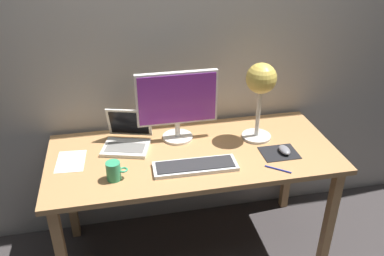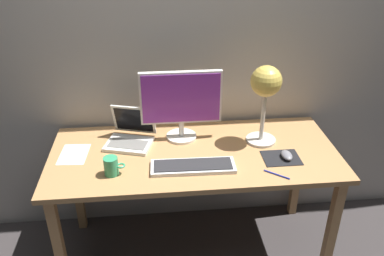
% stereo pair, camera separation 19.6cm
% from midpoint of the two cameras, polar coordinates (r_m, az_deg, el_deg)
% --- Properties ---
extents(ground_plane, '(4.80, 4.80, 0.00)m').
position_cam_midpoint_polar(ground_plane, '(2.71, 2.44, -16.80)').
color(ground_plane, '#383333').
rests_on(ground_plane, ground).
extents(back_wall, '(4.80, 0.06, 2.60)m').
position_cam_midpoint_polar(back_wall, '(2.38, 1.76, 13.28)').
color(back_wall, '#A8A099').
rests_on(back_wall, ground).
extents(desk, '(1.60, 0.70, 0.74)m').
position_cam_midpoint_polar(desk, '(2.29, 2.78, -5.14)').
color(desk, tan).
rests_on(desk, ground).
extents(monitor, '(0.46, 0.18, 0.41)m').
position_cam_midpoint_polar(monitor, '(2.27, 0.90, 3.68)').
color(monitor, silver).
rests_on(monitor, desk).
extents(keyboard_main, '(0.44, 0.15, 0.03)m').
position_cam_midpoint_polar(keyboard_main, '(2.10, 2.83, -5.51)').
color(keyboard_main, silver).
rests_on(keyboard_main, desk).
extents(laptop, '(0.31, 0.30, 0.20)m').
position_cam_midpoint_polar(laptop, '(2.33, -6.25, -0.70)').
color(laptop, silver).
rests_on(laptop, desk).
extents(desk_lamp, '(0.17, 0.17, 0.46)m').
position_cam_midpoint_polar(desk_lamp, '(2.25, 12.88, 5.59)').
color(desk_lamp, beige).
rests_on(desk_lamp, desk).
extents(mousepad, '(0.20, 0.16, 0.00)m').
position_cam_midpoint_polar(mousepad, '(2.26, 14.97, -4.18)').
color(mousepad, black).
rests_on(mousepad, desk).
extents(mouse, '(0.06, 0.10, 0.03)m').
position_cam_midpoint_polar(mouse, '(2.26, 15.72, -3.81)').
color(mouse, slate).
rests_on(mouse, mousepad).
extents(coffee_mug, '(0.11, 0.07, 0.10)m').
position_cam_midpoint_polar(coffee_mug, '(2.06, -8.68, -5.44)').
color(coffee_mug, '#339966').
rests_on(coffee_mug, desk).
extents(paper_sheet_near_mouse, '(0.16, 0.22, 0.00)m').
position_cam_midpoint_polar(paper_sheet_near_mouse, '(2.29, -14.06, -3.71)').
color(paper_sheet_near_mouse, white).
rests_on(paper_sheet_near_mouse, desk).
extents(pen, '(0.11, 0.09, 0.01)m').
position_cam_midpoint_polar(pen, '(2.12, 14.54, -6.47)').
color(pen, '#2633A5').
rests_on(pen, desk).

